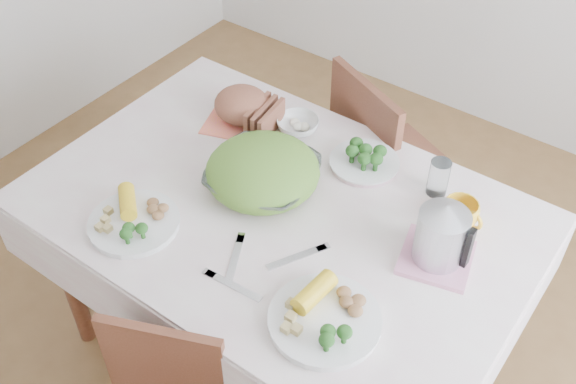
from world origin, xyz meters
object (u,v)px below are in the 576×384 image
Objects in this scene: dinner_plate_left at (134,223)px; dinner_plate_right at (325,321)px; chair_far at (398,166)px; electric_kettle at (442,230)px; yellow_mug at (460,214)px; dining_table at (280,287)px; salad_bowl at (263,177)px.

dinner_plate_right is (0.65, 0.04, 0.00)m from dinner_plate_left.
chair_far is 4.62× the size of electric_kettle.
electric_kettle is (0.01, -0.16, 0.08)m from yellow_mug.
dinner_plate_left is at bearing -176.30° from dinner_plate_right.
salad_bowl is at bearing 155.03° from dining_table.
dinner_plate_right is (0.29, -0.97, 0.31)m from chair_far.
yellow_mug reaches higher than salad_bowl.
chair_far is 3.37× the size of dinner_plate_left.
dining_table is at bearing 175.59° from electric_kettle.
dinner_plate_right is at bearing -103.00° from yellow_mug.
chair_far is 0.75m from salad_bowl.
yellow_mug reaches higher than dinner_plate_left.
dinner_plate_right is (0.44, -0.32, -0.03)m from salad_bowl.
dining_table is 7.10× the size of electric_kettle.
yellow_mug is (0.41, -0.44, 0.34)m from chair_far.
chair_far is at bearing 109.93° from electric_kettle.
yellow_mug is (0.47, 0.25, 0.43)m from dining_table.
yellow_mug reaches higher than dining_table.
dinner_plate_left is (-0.20, -0.36, -0.03)m from salad_bowl.
electric_kettle reaches higher than dinner_plate_right.
salad_bowl is at bearing 60.44° from dinner_plate_left.
salad_bowl is 1.13× the size of dinner_plate_right.
salad_bowl is 1.69× the size of electric_kettle.
chair_far reaches higher than yellow_mug.
dinner_plate_right is 0.40m from electric_kettle.
dining_table is 0.44m from salad_bowl.
dinner_plate_right is at bearing 130.90° from chair_far.
electric_kettle is (0.13, 0.36, 0.11)m from dinner_plate_right.
yellow_mug is at bearing 28.16° from dining_table.
dinner_plate_left is 0.65m from dinner_plate_right.
yellow_mug is (0.56, 0.21, 0.00)m from salad_bowl.
dinner_plate_right is (0.35, -0.27, 0.40)m from dining_table.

